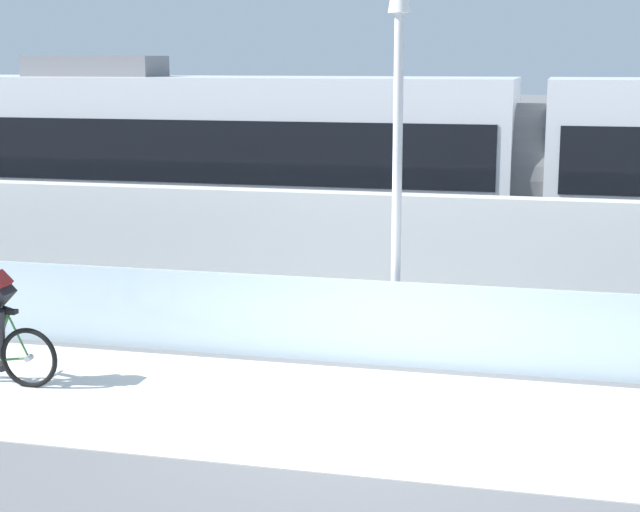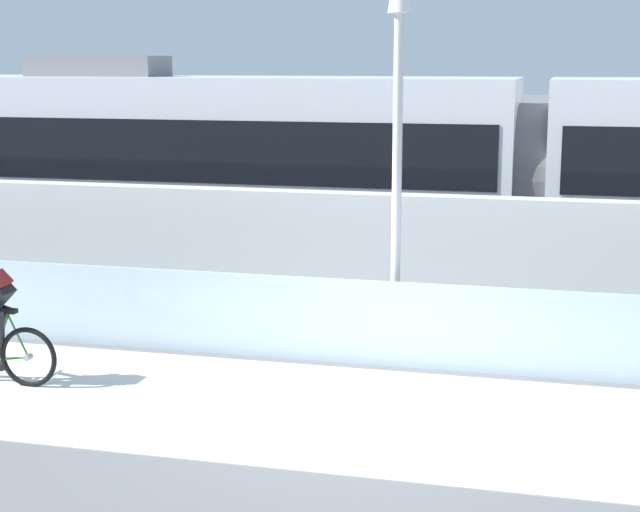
{
  "view_description": "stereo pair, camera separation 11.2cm",
  "coord_description": "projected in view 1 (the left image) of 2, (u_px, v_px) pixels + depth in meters",
  "views": [
    {
      "loc": [
        1.93,
        -10.1,
        3.76
      ],
      "look_at": [
        -1.11,
        2.35,
        1.25
      ],
      "focal_mm": 56.64,
      "sensor_mm": 36.0,
      "label": 1
    },
    {
      "loc": [
        2.04,
        -10.07,
        3.76
      ],
      "look_at": [
        -1.11,
        2.35,
        1.25
      ],
      "focal_mm": 56.64,
      "sensor_mm": 36.0,
      "label": 2
    }
  ],
  "objects": [
    {
      "name": "tram",
      "position": [
        529.0,
        174.0,
        16.65
      ],
      "size": [
        22.56,
        2.54,
        3.81
      ],
      "color": "silver",
      "rests_on": "ground"
    },
    {
      "name": "tram_rail_near",
      "position": [
        439.0,
        290.0,
        16.65
      ],
      "size": [
        32.0,
        0.08,
        0.01
      ],
      "primitive_type": "cube",
      "color": "#595654",
      "rests_on": "ground"
    },
    {
      "name": "lamp_post_antenna",
      "position": [
        398.0,
        98.0,
        12.23
      ],
      "size": [
        0.28,
        0.28,
        5.2
      ],
      "color": "gray",
      "rests_on": "ground"
    },
    {
      "name": "glass_parapet",
      "position": [
        397.0,
        324.0,
        12.46
      ],
      "size": [
        32.0,
        0.05,
        1.07
      ],
      "primitive_type": "cube",
      "color": "silver",
      "rests_on": "ground"
    },
    {
      "name": "concrete_barrier_wall",
      "position": [
        419.0,
        263.0,
        14.1
      ],
      "size": [
        32.0,
        0.36,
        1.92
      ],
      "primitive_type": "cube",
      "color": "silver",
      "rests_on": "ground"
    },
    {
      "name": "bike_path_deck",
      "position": [
        368.0,
        416.0,
        10.8
      ],
      "size": [
        32.0,
        3.2,
        0.01
      ],
      "primitive_type": "cube",
      "color": "silver",
      "rests_on": "ground"
    },
    {
      "name": "tram_rail_far",
      "position": [
        449.0,
        273.0,
        18.01
      ],
      "size": [
        32.0,
        0.08,
        0.01
      ],
      "primitive_type": "cube",
      "color": "#595654",
      "rests_on": "ground"
    },
    {
      "name": "ground_plane",
      "position": [
        368.0,
        416.0,
        10.8
      ],
      "size": [
        200.0,
        200.0,
        0.0
      ],
      "primitive_type": "plane",
      "color": "slate"
    }
  ]
}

